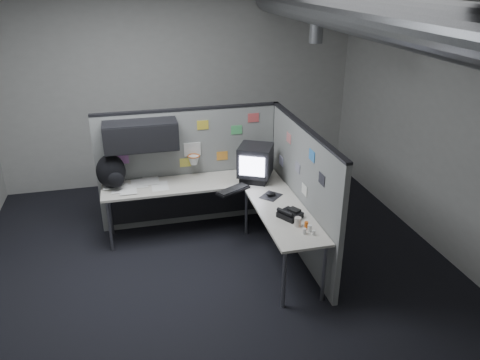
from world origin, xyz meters
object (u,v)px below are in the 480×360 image
object	(u,v)px
keyboard	(233,190)
backpack	(111,172)
desk	(216,198)
monitor	(255,163)
phone	(290,214)

from	to	relation	value
keyboard	backpack	xyz separation A→B (m)	(-1.44, 0.45, 0.20)
keyboard	backpack	size ratio (longest dim) A/B	1.06
desk	monitor	bearing A→B (deg)	17.40
monitor	phone	distance (m)	1.10
monitor	keyboard	bearing A→B (deg)	-160.10
desk	backpack	world-z (taller)	backpack
phone	backpack	xyz separation A→B (m)	(-1.90, 1.25, 0.17)
keyboard	phone	distance (m)	0.92
phone	desk	bearing A→B (deg)	104.28
desk	backpack	bearing A→B (deg)	164.30
monitor	backpack	world-z (taller)	monitor
monitor	phone	bearing A→B (deg)	-102.80
desk	phone	bearing A→B (deg)	-53.98
phone	monitor	bearing A→B (deg)	73.42
backpack	desk	bearing A→B (deg)	-16.41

